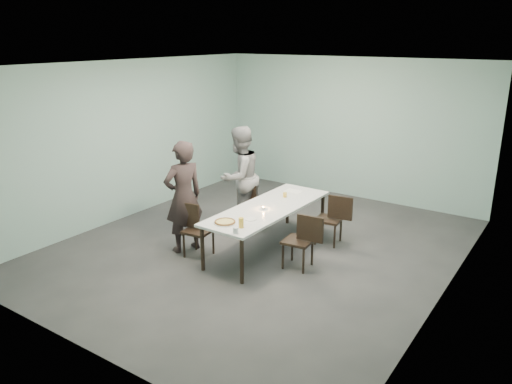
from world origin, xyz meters
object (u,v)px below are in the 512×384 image
Objects in this scene: table at (268,210)px; chair_far_left at (251,201)px; water_tumbler at (236,230)px; amber_tumbler at (285,195)px; diner_near at (184,197)px; side_plate at (250,219)px; diner_far at (240,177)px; tealight at (263,208)px; chair_near_left at (194,226)px; beer_glass at (241,223)px; chair_near_right at (303,238)px; chair_far_right at (333,216)px; pizza at (225,222)px.

chair_far_left is (-0.81, 0.69, -0.19)m from table.
water_tumbler reaches higher than amber_tumbler.
diner_near reaches higher than side_plate.
side_plate is at bearing 47.42° from diner_far.
amber_tumbler is at bearing -5.02° from chair_far_left.
water_tumbler is at bearing 92.16° from diner_near.
chair_far_left is at bearing 134.10° from tealight.
tealight is (0.87, 0.70, 0.27)m from chair_near_left.
chair_far_left is at bearing 120.32° from beer_glass.
chair_near_right is 15.54× the size of tealight.
chair_far_left is 1.98m from beer_glass.
table is 14.53× the size of side_plate.
table is 3.01× the size of chair_near_right.
beer_glass is (0.99, -1.69, 0.32)m from chair_far_left.
chair_near_left reaches higher than tealight.
chair_far_left is 4.83× the size of side_plate.
chair_far_right is at bearing 15.10° from amber_tumbler.
chair_far_left reaches higher than pizza.
diner_near reaches higher than beer_glass.
water_tumbler is at bearing -78.77° from table.
diner_near reaches higher than tealight.
amber_tumbler is at bearing 92.98° from tealight.
chair_far_right is 2.56× the size of pizza.
water_tumbler is at bearing 40.68° from diner_far.
chair_far_right reaches higher than amber_tumbler.
side_plate is 0.59m from water_tumbler.
beer_glass is at bearing -82.50° from amber_tumbler.
chair_far_right reaches higher than tealight.
side_plate is at bearing 5.52° from chair_near_left.
amber_tumbler is (0.78, -0.11, 0.29)m from chair_far_left.
diner_near is 23.15× the size of amber_tumbler.
water_tumbler is 1.61× the size of tealight.
chair_far_left is at bearing 103.25° from diner_far.
table is 1.41× the size of diner_near.
diner_near is at bearing -128.48° from amber_tumbler.
diner_far is 33.38× the size of tealight.
diner_far is (-1.05, 0.66, 0.24)m from table.
chair_near_right is 2.05m from diner_near.
diner_far reaches higher than diner_near.
chair_far_right is at bearing 64.29° from side_plate.
table is 0.66m from side_plate.
table is at bearing 38.14° from chair_far_right.
chair_near_left is 9.67× the size of water_tumbler.
diner_far is at bearing 131.18° from side_plate.
tealight is at bearing 100.26° from side_plate.
chair_far_left is 2.56× the size of pizza.
beer_glass reaches higher than chair_far_right.
diner_near is 1.76m from amber_tumbler.
diner_near is at bearing -144.97° from table.
diner_far is 23.36× the size of amber_tumbler.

